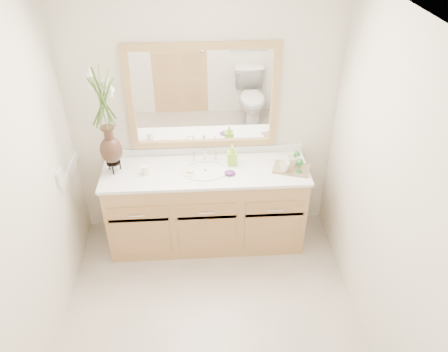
{
  "coord_description": "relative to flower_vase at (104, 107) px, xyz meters",
  "views": [
    {
      "loc": [
        -0.03,
        -2.21,
        3.01
      ],
      "look_at": [
        0.14,
        0.65,
        1.01
      ],
      "focal_mm": 35.0,
      "sensor_mm": 36.0,
      "label": 1
    }
  ],
  "objects": [
    {
      "name": "goblet_back",
      "position": [
        1.62,
        0.0,
        -0.52
      ],
      "size": [
        0.06,
        0.06,
        0.13
      ],
      "color": "#25702D",
      "rests_on": "tray"
    },
    {
      "name": "soap_bottle",
      "position": [
        1.05,
        0.05,
        -0.54
      ],
      "size": [
        0.08,
        0.08,
        0.17
      ],
      "primitive_type": "imported",
      "rotation": [
        0.0,
        0.0,
        0.02
      ],
      "color": "#93D431",
      "rests_on": "counter"
    },
    {
      "name": "wall_right",
      "position": [
        2.0,
        -1.04,
        -0.25
      ],
      "size": [
        0.02,
        2.6,
        2.4
      ],
      "primitive_type": "cube",
      "color": "silver",
      "rests_on": "floor"
    },
    {
      "name": "floor",
      "position": [
        0.8,
        -1.04,
        -1.45
      ],
      "size": [
        2.6,
        2.6,
        0.0
      ],
      "primitive_type": "plane",
      "color": "#BDAFA1",
      "rests_on": "ground"
    },
    {
      "name": "wall_left",
      "position": [
        -0.4,
        -1.04,
        -0.25
      ],
      "size": [
        0.02,
        2.6,
        2.4
      ],
      "primitive_type": "cube",
      "color": "silver",
      "rests_on": "floor"
    },
    {
      "name": "tray",
      "position": [
        1.57,
        -0.07,
        -0.61
      ],
      "size": [
        0.36,
        0.3,
        0.02
      ],
      "primitive_type": "cube",
      "rotation": [
        0.0,
        0.0,
        -0.31
      ],
      "color": "brown",
      "rests_on": "counter"
    },
    {
      "name": "purple_dish",
      "position": [
        1.02,
        -0.12,
        -0.6
      ],
      "size": [
        0.11,
        0.1,
        0.03
      ],
      "primitive_type": "ellipsoid",
      "rotation": [
        0.0,
        0.0,
        -0.2
      ],
      "color": "#54236A",
      "rests_on": "counter"
    },
    {
      "name": "mug_left",
      "position": [
        1.5,
        -0.11,
        -0.56
      ],
      "size": [
        0.09,
        0.09,
        0.09
      ],
      "primitive_type": "imported",
      "rotation": [
        0.0,
        0.0,
        -0.03
      ],
      "color": "white",
      "rests_on": "tray"
    },
    {
      "name": "vanity",
      "position": [
        0.8,
        -0.03,
        -1.05
      ],
      "size": [
        1.8,
        0.55,
        0.8
      ],
      "color": "tan",
      "rests_on": "floor"
    },
    {
      "name": "counter",
      "position": [
        0.8,
        -0.03,
        -0.64
      ],
      "size": [
        1.84,
        0.57,
        0.03
      ],
      "primitive_type": "cube",
      "color": "white",
      "rests_on": "vanity"
    },
    {
      "name": "soap_dish",
      "position": [
        0.67,
        -0.08,
        -0.61
      ],
      "size": [
        0.1,
        0.1,
        0.03
      ],
      "color": "white",
      "rests_on": "counter"
    },
    {
      "name": "switch_plate",
      "position": [
        -0.38,
        -0.28,
        -0.47
      ],
      "size": [
        0.02,
        0.12,
        0.12
      ],
      "primitive_type": "cube",
      "color": "white",
      "rests_on": "wall_left"
    },
    {
      "name": "flower_vase",
      "position": [
        0.0,
        0.0,
        0.0
      ],
      "size": [
        0.22,
        0.22,
        0.92
      ],
      "rotation": [
        0.0,
        0.0,
        -0.06
      ],
      "color": "black",
      "rests_on": "counter"
    },
    {
      "name": "mirror",
      "position": [
        0.8,
        0.23,
        -0.05
      ],
      "size": [
        1.32,
        0.04,
        0.97
      ],
      "color": "white",
      "rests_on": "wall_back"
    },
    {
      "name": "wall_back",
      "position": [
        0.8,
        0.26,
        -0.25
      ],
      "size": [
        2.4,
        0.02,
        2.4
      ],
      "primitive_type": "cube",
      "color": "silver",
      "rests_on": "floor"
    },
    {
      "name": "tumbler",
      "position": [
        0.28,
        -0.06,
        -0.58
      ],
      "size": [
        0.06,
        0.06,
        0.08
      ],
      "primitive_type": "cylinder",
      "color": "white",
      "rests_on": "counter"
    },
    {
      "name": "mug_right",
      "position": [
        1.58,
        -0.03,
        -0.55
      ],
      "size": [
        0.12,
        0.12,
        0.1
      ],
      "primitive_type": "imported",
      "rotation": [
        0.0,
        0.0,
        0.26
      ],
      "color": "white",
      "rests_on": "tray"
    },
    {
      "name": "sink",
      "position": [
        0.8,
        -0.05,
        -0.68
      ],
      "size": [
        0.38,
        0.34,
        0.23
      ],
      "color": "white",
      "rests_on": "counter"
    },
    {
      "name": "ceiling",
      "position": [
        0.8,
        -1.04,
        0.95
      ],
      "size": [
        2.4,
        2.6,
        0.02
      ],
      "primitive_type": "cube",
      "color": "white",
      "rests_on": "wall_back"
    },
    {
      "name": "goblet_front",
      "position": [
        1.62,
        -0.14,
        -0.51
      ],
      "size": [
        0.06,
        0.06,
        0.14
      ],
      "color": "#25702D",
      "rests_on": "tray"
    }
  ]
}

